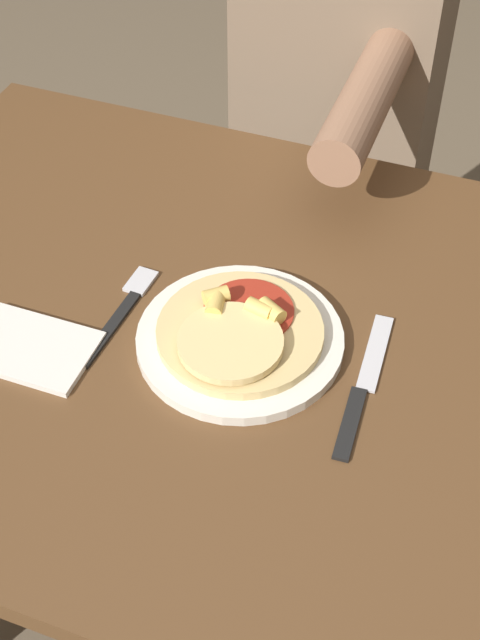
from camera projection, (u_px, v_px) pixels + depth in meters
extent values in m
plane|color=brown|center=(230.00, 622.00, 1.62)|extent=(8.00, 8.00, 0.00)
cube|color=brown|center=(224.00, 338.00, 1.07)|extent=(1.05, 0.80, 0.03)
cylinder|color=brown|center=(62.00, 292.00, 1.68)|extent=(0.06, 0.06, 0.74)
cylinder|color=silver|center=(240.00, 340.00, 1.04)|extent=(0.24, 0.24, 0.01)
cylinder|color=#DBBC7A|center=(240.00, 332.00, 1.03)|extent=(0.20, 0.20, 0.01)
cylinder|color=#9E2819|center=(249.00, 311.00, 1.05)|extent=(0.11, 0.11, 0.00)
cylinder|color=#E8C881|center=(230.00, 342.00, 1.00)|extent=(0.12, 0.12, 0.01)
cylinder|color=#E5BC5B|center=(216.00, 296.00, 1.05)|extent=(0.04, 0.03, 0.02)
cylinder|color=#E5BC5B|center=(216.00, 304.00, 1.04)|extent=(0.03, 0.03, 0.02)
cylinder|color=#E5BC5B|center=(271.00, 311.00, 1.03)|extent=(0.04, 0.03, 0.02)
cylinder|color=#E5BC5B|center=(260.00, 309.00, 1.03)|extent=(0.04, 0.03, 0.02)
cube|color=black|center=(110.00, 329.00, 1.06)|extent=(0.02, 0.13, 0.00)
cube|color=silver|center=(141.00, 281.00, 1.12)|extent=(0.03, 0.05, 0.00)
cube|color=black|center=(350.00, 423.00, 0.96)|extent=(0.02, 0.10, 0.00)
cube|color=silver|center=(375.00, 353.00, 1.03)|extent=(0.03, 0.12, 0.00)
cube|color=silver|center=(32.00, 348.00, 1.04)|extent=(0.14, 0.10, 0.01)
cylinder|color=#2D2D38|center=(288.00, 290.00, 1.88)|extent=(0.11, 0.11, 0.48)
cylinder|color=#2D2D38|center=(354.00, 307.00, 1.84)|extent=(0.11, 0.11, 0.48)
cube|color=#75604C|center=(340.00, 80.00, 1.49)|extent=(0.32, 0.22, 0.55)
cylinder|color=#8E664C|center=(364.00, 103.00, 1.21)|extent=(0.07, 0.30, 0.07)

